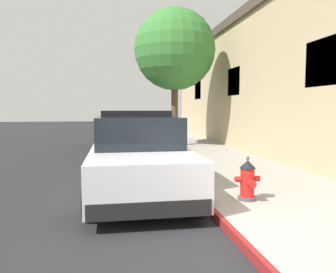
{
  "coord_description": "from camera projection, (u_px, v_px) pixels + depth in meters",
  "views": [
    {
      "loc": [
        -1.59,
        -3.74,
        1.74
      ],
      "look_at": [
        -0.2,
        4.57,
        1.0
      ],
      "focal_mm": 34.97,
      "sensor_mm": 36.0,
      "label": 1
    }
  ],
  "objects": [
    {
      "name": "ground_plane",
      "position": [
        43.0,
        154.0,
        13.2
      ],
      "size": [
        29.68,
        60.0,
        0.2
      ],
      "primitive_type": "cube",
      "color": "#232326"
    },
    {
      "name": "sidewalk_pavement",
      "position": [
        188.0,
        147.0,
        14.16
      ],
      "size": [
        3.18,
        60.0,
        0.13
      ],
      "primitive_type": "cube",
      "color": "#9E9991",
      "rests_on": "ground"
    },
    {
      "name": "curb_painted_edge",
      "position": [
        151.0,
        147.0,
        13.9
      ],
      "size": [
        0.08,
        60.0,
        0.13
      ],
      "primitive_type": "cube",
      "color": "maroon",
      "rests_on": "ground"
    },
    {
      "name": "storefront_building",
      "position": [
        298.0,
        84.0,
        13.56
      ],
      "size": [
        5.9,
        20.42,
        5.43
      ],
      "color": "tan",
      "rests_on": "ground"
    },
    {
      "name": "police_cruiser",
      "position": [
        137.0,
        155.0,
        6.89
      ],
      "size": [
        1.94,
        4.84,
        1.68
      ],
      "color": "white",
      "rests_on": "ground"
    },
    {
      "name": "parked_car_silver_ahead",
      "position": [
        121.0,
        130.0,
        14.69
      ],
      "size": [
        1.94,
        4.84,
        1.56
      ],
      "color": "black",
      "rests_on": "ground"
    },
    {
      "name": "fire_hydrant",
      "position": [
        248.0,
        180.0,
        5.68
      ],
      "size": [
        0.44,
        0.4,
        0.76
      ],
      "color": "#4C4C51",
      "rests_on": "sidewalk_pavement"
    },
    {
      "name": "street_tree",
      "position": [
        175.0,
        50.0,
        13.69
      ],
      "size": [
        3.4,
        3.4,
        5.75
      ],
      "color": "brown",
      "rests_on": "sidewalk_pavement"
    }
  ]
}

